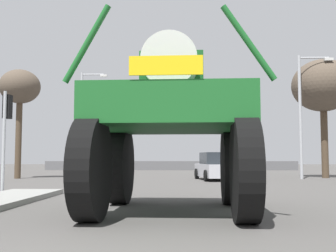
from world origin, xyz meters
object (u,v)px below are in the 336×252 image
at_px(traffic_signal_near_right, 244,111).
at_px(bare_tree_left, 20,89).
at_px(streetlight_far_left, 83,117).
at_px(bare_tree_right, 323,86).
at_px(sedan_ahead, 217,167).
at_px(traffic_signal_near_left, 6,119).
at_px(traffic_signal_far_left, 243,133).
at_px(streetlight_far_right, 303,109).
at_px(oversize_sprayer, 172,123).

height_order(traffic_signal_near_right, bare_tree_left, bare_tree_left).
bearing_deg(streetlight_far_left, bare_tree_right, -17.33).
relative_size(sedan_ahead, traffic_signal_near_left, 1.22).
relative_size(traffic_signal_far_left, streetlight_far_right, 0.56).
height_order(streetlight_far_left, streetlight_far_right, streetlight_far_left).
bearing_deg(oversize_sprayer, traffic_signal_near_left, 52.96).
bearing_deg(streetlight_far_left, traffic_signal_far_left, -7.39).
bearing_deg(bare_tree_right, sedan_ahead, -159.13).
height_order(traffic_signal_near_right, streetlight_far_right, streetlight_far_right).
distance_m(traffic_signal_near_left, traffic_signal_near_right, 8.26).
height_order(oversize_sprayer, streetlight_far_right, streetlight_far_right).
xyz_separation_m(oversize_sprayer, traffic_signal_far_left, (4.45, 19.71, 0.97)).
bearing_deg(traffic_signal_near_left, bare_tree_right, 37.68).
distance_m(traffic_signal_near_right, traffic_signal_far_left, 15.11).
bearing_deg(traffic_signal_far_left, bare_tree_left, -160.86).
height_order(streetlight_far_right, bare_tree_right, bare_tree_right).
xyz_separation_m(traffic_signal_far_left, streetlight_far_left, (-11.62, 1.51, 1.30)).
bearing_deg(bare_tree_right, traffic_signal_near_left, -142.32).
distance_m(traffic_signal_near_left, streetlight_far_right, 16.67).
xyz_separation_m(sedan_ahead, traffic_signal_far_left, (2.34, 6.11, 2.27)).
distance_m(traffic_signal_near_right, streetlight_far_left, 19.09).
xyz_separation_m(traffic_signal_near_left, traffic_signal_far_left, (10.35, 14.96, 0.41)).
bearing_deg(streetlight_far_left, traffic_signal_near_left, -85.60).
relative_size(sedan_ahead, traffic_signal_near_right, 1.12).
xyz_separation_m(bare_tree_left, bare_tree_right, (18.43, 1.33, 0.28)).
bearing_deg(traffic_signal_near_left, streetlight_far_left, 94.40).
height_order(traffic_signal_near_left, streetlight_far_left, streetlight_far_left).
bearing_deg(traffic_signal_near_left, oversize_sprayer, -38.83).
height_order(traffic_signal_far_left, streetlight_far_left, streetlight_far_left).
bearing_deg(streetlight_far_right, traffic_signal_near_right, -116.01).
relative_size(traffic_signal_far_left, bare_tree_right, 0.56).
distance_m(oversize_sprayer, sedan_ahead, 13.83).
xyz_separation_m(oversize_sprayer, traffic_signal_near_right, (2.36, 4.74, 0.80)).
xyz_separation_m(traffic_signal_far_left, bare_tree_left, (-13.96, -4.85, 2.36)).
xyz_separation_m(streetlight_far_left, bare_tree_right, (16.09, -5.02, 1.34)).
bearing_deg(oversize_sprayer, streetlight_far_left, 20.45).
bearing_deg(traffic_signal_near_right, oversize_sprayer, -116.46).
xyz_separation_m(sedan_ahead, bare_tree_right, (6.81, 2.59, 4.91)).
bearing_deg(oversize_sprayer, sedan_ahead, -7.05).
distance_m(bare_tree_left, bare_tree_right, 18.48).
bearing_deg(oversize_sprayer, bare_tree_left, 34.40).
height_order(traffic_signal_far_left, bare_tree_right, bare_tree_right).
height_order(sedan_ahead, traffic_signal_near_left, traffic_signal_near_left).
relative_size(traffic_signal_near_right, traffic_signal_far_left, 0.94).
bearing_deg(bare_tree_right, streetlight_far_left, 162.67).
bearing_deg(streetlight_far_left, traffic_signal_near_right, -59.96).
xyz_separation_m(traffic_signal_near_right, streetlight_far_left, (-9.53, 16.48, 1.47)).
distance_m(sedan_ahead, streetlight_far_right, 6.29).
relative_size(traffic_signal_near_right, streetlight_far_right, 0.53).
relative_size(traffic_signal_near_left, streetlight_far_right, 0.49).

